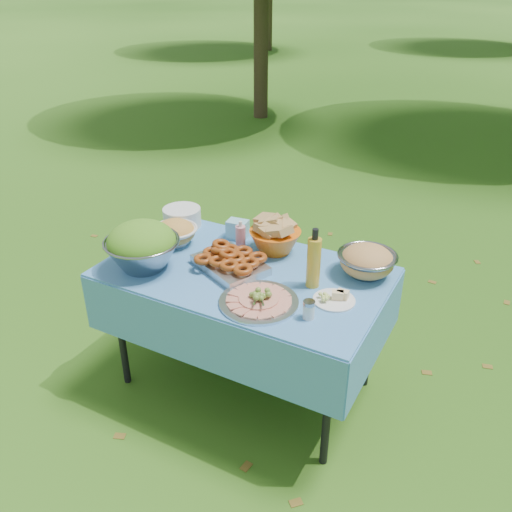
{
  "coord_description": "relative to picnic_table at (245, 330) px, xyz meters",
  "views": [
    {
      "loc": [
        1.21,
        -2.12,
        2.19
      ],
      "look_at": [
        0.07,
        0.0,
        0.87
      ],
      "focal_mm": 38.0,
      "sensor_mm": 36.0,
      "label": 1
    }
  ],
  "objects": [
    {
      "name": "oil_bottle",
      "position": [
        0.37,
        0.04,
        0.54
      ],
      "size": [
        0.09,
        0.09,
        0.31
      ],
      "primitive_type": "cylinder",
      "rotation": [
        0.0,
        0.0,
        -0.29
      ],
      "color": "gold",
      "rests_on": "picnic_table"
    },
    {
      "name": "plate_stack",
      "position": [
        -0.61,
        0.31,
        0.44
      ],
      "size": [
        0.26,
        0.26,
        0.11
      ],
      "primitive_type": "cylinder",
      "rotation": [
        0.0,
        0.0,
        0.15
      ],
      "color": "silver",
      "rests_on": "picnic_table"
    },
    {
      "name": "pasta_bowl_steel",
      "position": [
        0.57,
        0.27,
        0.46
      ],
      "size": [
        0.37,
        0.37,
        0.16
      ],
      "primitive_type": null,
      "rotation": [
        0.0,
        0.0,
        0.25
      ],
      "color": "gray",
      "rests_on": "picnic_table"
    },
    {
      "name": "picnic_table",
      "position": [
        0.0,
        0.0,
        0.0
      ],
      "size": [
        1.46,
        0.86,
        0.76
      ],
      "primitive_type": "cube",
      "color": "#84C4FF",
      "rests_on": "ground"
    },
    {
      "name": "charcuterie_platter",
      "position": [
        0.21,
        -0.23,
        0.42
      ],
      "size": [
        0.46,
        0.46,
        0.09
      ],
      "primitive_type": "cylinder",
      "rotation": [
        0.0,
        0.0,
        -0.24
      ],
      "color": "silver",
      "rests_on": "picnic_table"
    },
    {
      "name": "cheese_plate",
      "position": [
        0.52,
        -0.04,
        0.41
      ],
      "size": [
        0.24,
        0.24,
        0.06
      ],
      "primitive_type": "cylinder",
      "rotation": [
        0.0,
        0.0,
        0.21
      ],
      "color": "silver",
      "rests_on": "picnic_table"
    },
    {
      "name": "wipes_box",
      "position": [
        -0.23,
        0.32,
        0.43
      ],
      "size": [
        0.13,
        0.1,
        0.11
      ],
      "primitive_type": "cube",
      "rotation": [
        0.0,
        0.0,
        0.11
      ],
      "color": "#84C7DB",
      "rests_on": "picnic_table"
    },
    {
      "name": "fried_tray",
      "position": [
        -0.08,
        -0.01,
        0.42
      ],
      "size": [
        0.45,
        0.4,
        0.09
      ],
      "primitive_type": "cube",
      "rotation": [
        0.0,
        0.0,
        -0.43
      ],
      "color": "#B6B7BB",
      "rests_on": "picnic_table"
    },
    {
      "name": "bread_bowl",
      "position": [
        0.04,
        0.28,
        0.48
      ],
      "size": [
        0.34,
        0.34,
        0.19
      ],
      "primitive_type": null,
      "rotation": [
        0.0,
        0.0,
        0.18
      ],
      "color": "orange",
      "rests_on": "picnic_table"
    },
    {
      "name": "shaker",
      "position": [
        0.46,
        -0.23,
        0.43
      ],
      "size": [
        0.07,
        0.07,
        0.09
      ],
      "primitive_type": "cylinder",
      "rotation": [
        0.0,
        0.0,
        -0.37
      ],
      "color": "silver",
      "rests_on": "picnic_table"
    },
    {
      "name": "sanitizer_bottle",
      "position": [
        -0.15,
        0.22,
        0.46
      ],
      "size": [
        0.07,
        0.07,
        0.16
      ],
      "primitive_type": "cylinder",
      "rotation": [
        0.0,
        0.0,
        0.34
      ],
      "color": "pink",
      "rests_on": "picnic_table"
    },
    {
      "name": "salad_bowl",
      "position": [
        -0.49,
        -0.22,
        0.51
      ],
      "size": [
        0.48,
        0.48,
        0.26
      ],
      "primitive_type": null,
      "rotation": [
        0.0,
        0.0,
        -0.25
      ],
      "color": "gray",
      "rests_on": "picnic_table"
    },
    {
      "name": "ground",
      "position": [
        0.0,
        0.0,
        -0.38
      ],
      "size": [
        80.0,
        80.0,
        0.0
      ],
      "primitive_type": "plane",
      "color": "#16390A",
      "rests_on": "ground"
    },
    {
      "name": "pasta_bowl_white",
      "position": [
        -0.5,
        0.09,
        0.45
      ],
      "size": [
        0.3,
        0.3,
        0.14
      ],
      "primitive_type": null,
      "rotation": [
        0.0,
        0.0,
        0.2
      ],
      "color": "silver",
      "rests_on": "picnic_table"
    }
  ]
}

